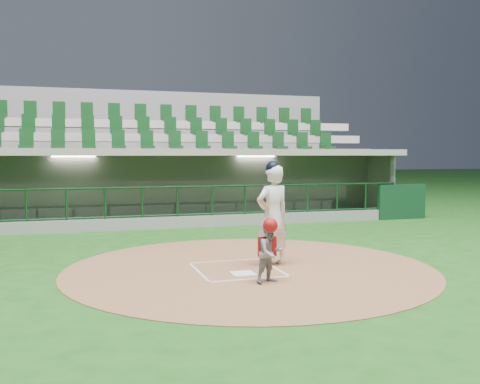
% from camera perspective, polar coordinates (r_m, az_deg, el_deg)
% --- Properties ---
extents(ground, '(120.00, 120.00, 0.00)m').
position_cam_1_polar(ground, '(10.68, -0.82, -8.02)').
color(ground, '#174A15').
rests_on(ground, ground).
extents(dirt_circle, '(7.20, 7.20, 0.01)m').
position_cam_1_polar(dirt_circle, '(10.58, 1.06, -8.10)').
color(dirt_circle, brown).
rests_on(dirt_circle, ground).
extents(home_plate, '(0.43, 0.43, 0.02)m').
position_cam_1_polar(home_plate, '(10.02, 0.31, -8.69)').
color(home_plate, white).
rests_on(home_plate, dirt_circle).
extents(batter_box_chalk, '(1.55, 1.80, 0.01)m').
position_cam_1_polar(batter_box_chalk, '(10.39, -0.35, -8.26)').
color(batter_box_chalk, silver).
rests_on(batter_box_chalk, ground).
extents(dugout_structure, '(16.40, 3.70, 3.00)m').
position_cam_1_polar(dugout_structure, '(18.14, -7.44, -0.02)').
color(dugout_structure, gray).
rests_on(dugout_structure, ground).
extents(seating_deck, '(17.00, 6.72, 5.15)m').
position_cam_1_polar(seating_deck, '(21.15, -9.09, 1.78)').
color(seating_deck, slate).
rests_on(seating_deck, ground).
extents(batter, '(0.95, 0.97, 2.08)m').
position_cam_1_polar(batter, '(10.70, 3.50, -2.34)').
color(batter, white).
rests_on(batter, dirt_circle).
extents(catcher, '(0.61, 0.54, 1.12)m').
position_cam_1_polar(catcher, '(9.29, 3.22, -6.24)').
color(catcher, gray).
rests_on(catcher, dirt_circle).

